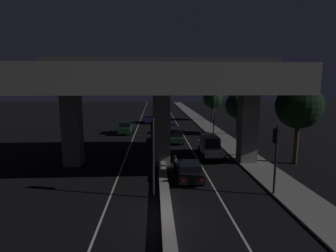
# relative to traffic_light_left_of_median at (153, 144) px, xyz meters

# --- Properties ---
(ground_plane) EXTENTS (200.00, 200.00, 0.00)m
(ground_plane) POSITION_rel_traffic_light_left_of_median_xyz_m (0.71, -2.70, -3.46)
(ground_plane) COLOR black
(lane_line_left_inner) EXTENTS (0.12, 126.00, 0.00)m
(lane_line_left_inner) POSITION_rel_traffic_light_left_of_median_xyz_m (-2.78, 32.30, -3.46)
(lane_line_left_inner) COLOR beige
(lane_line_left_inner) RESTS_ON ground_plane
(lane_line_right_inner) EXTENTS (0.12, 126.00, 0.00)m
(lane_line_right_inner) POSITION_rel_traffic_light_left_of_median_xyz_m (4.21, 32.30, -3.46)
(lane_line_right_inner) COLOR beige
(lane_line_right_inner) RESTS_ON ground_plane
(median_divider) EXTENTS (0.63, 126.00, 0.42)m
(median_divider) POSITION_rel_traffic_light_left_of_median_xyz_m (0.71, 32.30, -3.25)
(median_divider) COLOR gray
(median_divider) RESTS_ON ground_plane
(sidewalk_right) EXTENTS (2.85, 126.00, 0.12)m
(sidewalk_right) POSITION_rel_traffic_light_left_of_median_xyz_m (9.11, 25.30, -3.40)
(sidewalk_right) COLOR gray
(sidewalk_right) RESTS_ON ground_plane
(elevated_overpass) EXTENTS (20.91, 11.95, 9.44)m
(elevated_overpass) POSITION_rel_traffic_light_left_of_median_xyz_m (0.71, 7.19, 3.72)
(elevated_overpass) COLOR slate
(elevated_overpass) RESTS_ON ground_plane
(traffic_light_left_of_median) EXTENTS (0.30, 0.49, 5.08)m
(traffic_light_left_of_median) POSITION_rel_traffic_light_left_of_median_xyz_m (0.00, 0.00, 0.00)
(traffic_light_left_of_median) COLOR black
(traffic_light_left_of_median) RESTS_ON ground_plane
(traffic_light_right_of_median) EXTENTS (0.30, 0.49, 4.58)m
(traffic_light_right_of_median) POSITION_rel_traffic_light_left_of_median_xyz_m (7.79, 0.01, -0.34)
(traffic_light_right_of_median) COLOR black
(traffic_light_right_of_median) RESTS_ON ground_plane
(street_lamp) EXTENTS (2.77, 0.32, 8.92)m
(street_lamp) POSITION_rel_traffic_light_left_of_median_xyz_m (7.92, 19.64, 1.80)
(street_lamp) COLOR #2D2D30
(street_lamp) RESTS_ON ground_plane
(car_black_lead) EXTENTS (2.00, 4.02, 1.33)m
(car_black_lead) POSITION_rel_traffic_light_left_of_median_xyz_m (2.68, 3.07, -2.76)
(car_black_lead) COLOR black
(car_black_lead) RESTS_ON ground_plane
(car_white_second) EXTENTS (1.93, 4.51, 2.04)m
(car_white_second) POSITION_rel_traffic_light_left_of_median_xyz_m (5.64, 9.65, -2.39)
(car_white_second) COLOR silver
(car_white_second) RESTS_ON ground_plane
(car_dark_green_third) EXTENTS (1.95, 4.81, 1.73)m
(car_dark_green_third) POSITION_rel_traffic_light_left_of_median_xyz_m (2.77, 16.28, -2.53)
(car_dark_green_third) COLOR black
(car_dark_green_third) RESTS_ON ground_plane
(car_white_fourth) EXTENTS (1.97, 4.42, 1.51)m
(car_white_fourth) POSITION_rel_traffic_light_left_of_median_xyz_m (2.48, 22.07, -2.71)
(car_white_fourth) COLOR silver
(car_white_fourth) RESTS_ON ground_plane
(car_dark_green_lead_oncoming) EXTENTS (1.94, 4.14, 1.75)m
(car_dark_green_lead_oncoming) POSITION_rel_traffic_light_left_of_median_xyz_m (-4.14, 22.13, -2.55)
(car_dark_green_lead_oncoming) COLOR black
(car_dark_green_lead_oncoming) RESTS_ON ground_plane
(car_dark_blue_second_oncoming) EXTENTS (1.97, 4.22, 1.40)m
(car_dark_blue_second_oncoming) POSITION_rel_traffic_light_left_of_median_xyz_m (-0.95, 32.90, -2.75)
(car_dark_blue_second_oncoming) COLOR #141938
(car_dark_blue_second_oncoming) RESTS_ON ground_plane
(motorcycle_black_filtering_near) EXTENTS (0.34, 1.91, 1.38)m
(motorcycle_black_filtering_near) POSITION_rel_traffic_light_left_of_median_xyz_m (1.75, 4.95, -2.87)
(motorcycle_black_filtering_near) COLOR black
(motorcycle_black_filtering_near) RESTS_ON ground_plane
(motorcycle_blue_filtering_mid) EXTENTS (0.34, 1.73, 1.37)m
(motorcycle_blue_filtering_mid) POSITION_rel_traffic_light_left_of_median_xyz_m (1.40, 12.54, -2.87)
(motorcycle_blue_filtering_mid) COLOR black
(motorcycle_blue_filtering_mid) RESTS_ON ground_plane
(motorcycle_red_filtering_far) EXTENTS (0.32, 1.95, 1.36)m
(motorcycle_red_filtering_far) POSITION_rel_traffic_light_left_of_median_xyz_m (1.59, 18.54, -2.88)
(motorcycle_red_filtering_far) COLOR black
(motorcycle_red_filtering_far) RESTS_ON ground_plane
(pedestrian_on_sidewalk) EXTENTS (0.35, 0.35, 1.70)m
(pedestrian_on_sidewalk) POSITION_rel_traffic_light_left_of_median_xyz_m (9.09, 9.06, -2.49)
(pedestrian_on_sidewalk) COLOR #2D261E
(pedestrian_on_sidewalk) RESTS_ON sidewalk_right
(roadside_tree_kerbside_near) EXTENTS (3.98, 3.98, 7.24)m
(roadside_tree_kerbside_near) POSITION_rel_traffic_light_left_of_median_xyz_m (12.77, 6.49, 1.76)
(roadside_tree_kerbside_near) COLOR #38281C
(roadside_tree_kerbside_near) RESTS_ON ground_plane
(roadside_tree_kerbside_mid) EXTENTS (3.57, 3.57, 6.00)m
(roadside_tree_kerbside_mid) POSITION_rel_traffic_light_left_of_median_xyz_m (11.83, 20.39, 0.73)
(roadside_tree_kerbside_mid) COLOR #2D2116
(roadside_tree_kerbside_mid) RESTS_ON ground_plane
(roadside_tree_kerbside_far) EXTENTS (3.82, 3.82, 6.30)m
(roadside_tree_kerbside_far) POSITION_rel_traffic_light_left_of_median_xyz_m (11.68, 35.86, 0.91)
(roadside_tree_kerbside_far) COLOR #38281C
(roadside_tree_kerbside_far) RESTS_ON ground_plane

